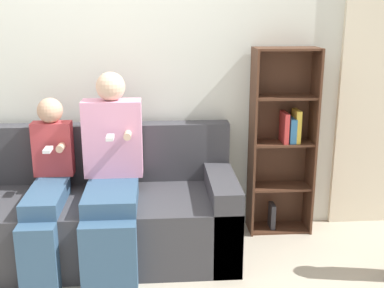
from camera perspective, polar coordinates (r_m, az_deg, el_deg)
name	(u,v)px	position (r m, az deg, el deg)	size (l,w,h in m)	color
back_wall	(101,74)	(3.81, -10.75, 8.14)	(10.00, 0.06, 2.55)	silver
curtain_panel	(382,91)	(4.16, 21.58, 5.88)	(0.71, 0.04, 2.25)	beige
couch	(93,215)	(3.63, -11.66, -8.27)	(2.07, 0.84, 0.91)	#38383D
adult_seated	(112,169)	(3.39, -9.52, -2.89)	(0.42, 0.80, 1.33)	#335170
child_seated	(47,187)	(3.45, -16.82, -4.85)	(0.28, 0.81, 1.15)	#335170
bookshelf	(282,142)	(3.89, 10.59, 0.27)	(0.50, 0.25, 1.48)	#4C2D1E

